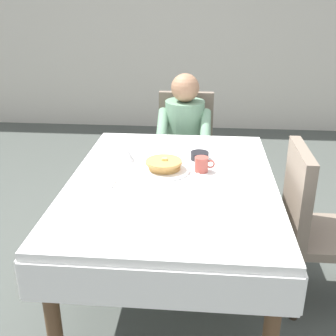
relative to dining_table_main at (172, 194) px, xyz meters
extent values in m
plane|color=#474C47|center=(0.00, 0.00, -0.65)|extent=(14.00, 14.00, 0.00)
cube|color=white|center=(0.00, 0.00, 0.07)|extent=(1.10, 1.50, 0.04)
cube|color=white|center=(0.00, -0.76, -0.04)|extent=(1.10, 0.01, 0.18)
cube|color=white|center=(0.00, 0.76, -0.04)|extent=(1.10, 0.01, 0.18)
cube|color=white|center=(-0.56, 0.00, -0.04)|extent=(0.01, 1.50, 0.18)
cube|color=white|center=(0.56, 0.00, -0.04)|extent=(0.01, 1.50, 0.18)
cylinder|color=brown|center=(-0.47, -0.67, -0.30)|extent=(0.07, 0.07, 0.70)
cylinder|color=brown|center=(0.47, -0.67, -0.30)|extent=(0.07, 0.07, 0.70)
cylinder|color=brown|center=(-0.47, 0.67, -0.30)|extent=(0.07, 0.07, 0.70)
cylinder|color=brown|center=(0.47, 0.67, -0.30)|extent=(0.07, 0.07, 0.70)
cube|color=#7A6B5B|center=(0.02, 1.07, -0.23)|extent=(0.44, 0.44, 0.05)
cube|color=#7A6B5B|center=(0.02, 1.27, 0.04)|extent=(0.44, 0.06, 0.48)
cylinder|color=#2D2319|center=(0.20, 0.89, -0.45)|extent=(0.04, 0.04, 0.40)
cylinder|color=#2D2319|center=(-0.16, 0.89, -0.45)|extent=(0.04, 0.04, 0.40)
cylinder|color=#2D2319|center=(0.20, 1.25, -0.45)|extent=(0.04, 0.04, 0.40)
cylinder|color=#2D2319|center=(-0.16, 1.25, -0.45)|extent=(0.04, 0.04, 0.40)
cylinder|color=gray|center=(0.02, 1.05, 0.03)|extent=(0.30, 0.30, 0.46)
sphere|color=#A37556|center=(0.02, 1.03, 0.36)|extent=(0.21, 0.21, 0.21)
cylinder|color=gray|center=(0.18, 0.91, 0.10)|extent=(0.08, 0.29, 0.23)
cylinder|color=gray|center=(-0.14, 0.91, 0.10)|extent=(0.08, 0.29, 0.23)
cylinder|color=#383D51|center=(0.10, 0.87, -0.43)|extent=(0.10, 0.10, 0.45)
cylinder|color=#383D51|center=(-0.06, 0.87, -0.43)|extent=(0.10, 0.10, 0.45)
cube|color=#7A6B5B|center=(0.87, 0.00, -0.23)|extent=(0.44, 0.44, 0.05)
cube|color=#7A6B5B|center=(0.67, 0.00, 0.04)|extent=(0.06, 0.44, 0.48)
cylinder|color=#2D2319|center=(0.69, 0.18, -0.45)|extent=(0.04, 0.04, 0.40)
cylinder|color=#2D2319|center=(0.69, -0.18, -0.45)|extent=(0.04, 0.04, 0.40)
cylinder|color=white|center=(-0.05, 0.09, 0.10)|extent=(0.28, 0.28, 0.02)
cylinder|color=tan|center=(-0.05, 0.10, 0.11)|extent=(0.18, 0.18, 0.02)
cylinder|color=tan|center=(-0.06, 0.09, 0.13)|extent=(0.17, 0.17, 0.02)
cylinder|color=tan|center=(-0.05, 0.09, 0.15)|extent=(0.20, 0.20, 0.01)
cube|color=#F4E072|center=(-0.05, 0.09, 0.16)|extent=(0.03, 0.03, 0.01)
cylinder|color=#B24C42|center=(0.16, 0.11, 0.13)|extent=(0.08, 0.08, 0.08)
torus|color=#B24C42|center=(0.21, 0.11, 0.14)|extent=(0.05, 0.01, 0.05)
cylinder|color=black|center=(0.14, 0.30, 0.11)|extent=(0.11, 0.11, 0.04)
cone|color=silver|center=(-0.28, 0.22, 0.13)|extent=(0.08, 0.08, 0.07)
cube|color=silver|center=(-0.24, 0.07, 0.09)|extent=(0.02, 0.18, 0.00)
cube|color=silver|center=(0.14, 0.07, 0.09)|extent=(0.03, 0.20, 0.00)
cube|color=silver|center=(-0.02, -0.25, 0.09)|extent=(0.15, 0.03, 0.00)
cube|color=white|center=(-0.38, -0.09, 0.09)|extent=(0.18, 0.13, 0.01)
camera|label=1|loc=(0.15, -2.05, 1.02)|focal=44.85mm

